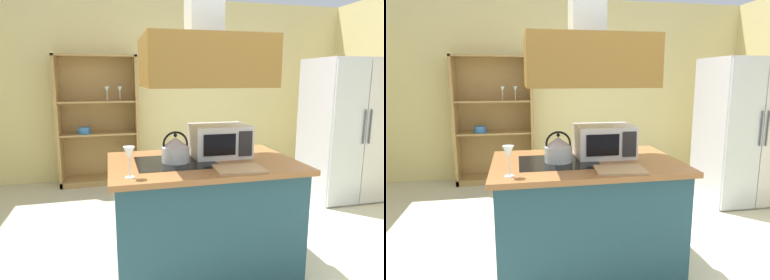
% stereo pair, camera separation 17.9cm
% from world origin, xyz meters
% --- Properties ---
extents(ground_plane, '(7.80, 7.80, 0.00)m').
position_xyz_m(ground_plane, '(0.00, 0.00, 0.00)').
color(ground_plane, beige).
extents(wall_back, '(6.00, 0.12, 2.70)m').
position_xyz_m(wall_back, '(0.00, 3.00, 1.35)').
color(wall_back, '#E3D28A').
rests_on(wall_back, ground).
extents(kitchen_island, '(1.44, 0.94, 0.90)m').
position_xyz_m(kitchen_island, '(-0.19, 0.22, 0.45)').
color(kitchen_island, '#214653').
rests_on(kitchen_island, ground).
extents(range_hood, '(0.90, 0.70, 1.23)m').
position_xyz_m(range_hood, '(-0.19, 0.22, 1.76)').
color(range_hood, brown).
extents(refrigerator, '(0.90, 0.77, 1.77)m').
position_xyz_m(refrigerator, '(2.02, 1.40, 0.89)').
color(refrigerator, '#BEBBC2').
rests_on(refrigerator, ground).
extents(dish_cabinet, '(1.12, 0.40, 1.85)m').
position_xyz_m(dish_cabinet, '(-1.04, 2.78, 0.82)').
color(dish_cabinet, '#A68048').
rests_on(dish_cabinet, ground).
extents(kettle, '(0.21, 0.21, 0.24)m').
position_xyz_m(kettle, '(-0.41, 0.22, 1.00)').
color(kettle, '#B0BCC5').
rests_on(kettle, kitchen_island).
extents(cutting_board, '(0.36, 0.26, 0.02)m').
position_xyz_m(cutting_board, '(-0.02, -0.11, 0.91)').
color(cutting_board, tan).
rests_on(cutting_board, kitchen_island).
extents(microwave, '(0.46, 0.35, 0.26)m').
position_xyz_m(microwave, '(-0.02, 0.34, 1.03)').
color(microwave, silver).
rests_on(microwave, kitchen_island).
extents(wine_glass_on_counter, '(0.08, 0.08, 0.21)m').
position_xyz_m(wine_glass_on_counter, '(-0.77, -0.10, 1.05)').
color(wine_glass_on_counter, silver).
rests_on(wine_glass_on_counter, kitchen_island).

